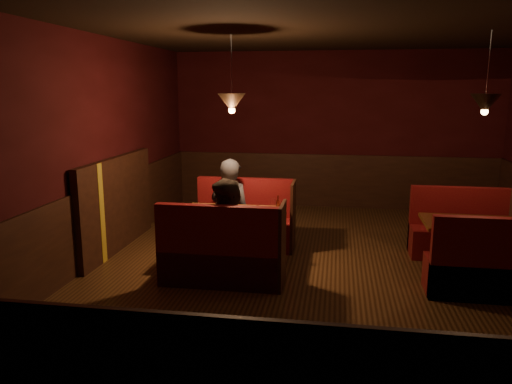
% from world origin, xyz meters
% --- Properties ---
extents(room, '(6.02, 7.02, 2.92)m').
position_xyz_m(room, '(-0.28, 0.04, 1.05)').
color(room, '#311C0D').
rests_on(room, ground).
extents(main_table, '(1.29, 0.78, 0.90)m').
position_xyz_m(main_table, '(-1.20, 0.08, 0.53)').
color(main_table, brown).
rests_on(main_table, ground).
extents(main_bench_far, '(1.42, 0.51, 0.97)m').
position_xyz_m(main_bench_far, '(-1.18, 0.81, 0.31)').
color(main_bench_far, '#550612').
rests_on(main_bench_far, ground).
extents(main_bench_near, '(1.42, 0.51, 0.97)m').
position_xyz_m(main_bench_near, '(-1.18, -0.65, 0.31)').
color(main_bench_near, '#550612').
rests_on(main_bench_near, ground).
extents(second_table, '(1.17, 0.75, 0.66)m').
position_xyz_m(second_table, '(1.72, 0.15, 0.49)').
color(second_table, brown).
rests_on(second_table, ground).
extents(second_bench_far, '(1.30, 0.48, 0.93)m').
position_xyz_m(second_bench_far, '(1.74, 0.85, 0.29)').
color(second_bench_far, '#550612').
rests_on(second_bench_far, ground).
extents(second_bench_near, '(1.30, 0.48, 0.93)m').
position_xyz_m(second_bench_near, '(1.74, -0.55, 0.29)').
color(second_bench_near, '#550612').
rests_on(second_bench_near, ground).
extents(diner_a, '(0.67, 0.53, 1.64)m').
position_xyz_m(diner_a, '(-1.36, 0.64, 0.82)').
color(diner_a, '#282A30').
rests_on(diner_a, ground).
extents(diner_b, '(0.90, 0.79, 1.56)m').
position_xyz_m(diner_b, '(-1.12, -0.54, 0.78)').
color(diner_b, black).
rests_on(diner_b, ground).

